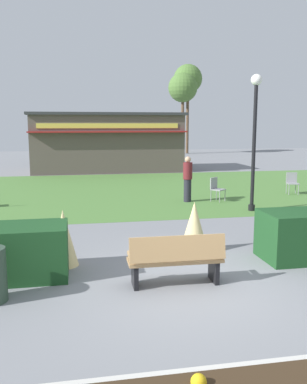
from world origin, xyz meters
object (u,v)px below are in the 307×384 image
(parked_car_center_slot, at_px, (135,152))
(tree_left_bg, at_px, (183,88))
(person_strolling, at_px, (188,179))
(park_bench, at_px, (176,259))
(parked_car_west_slot, at_px, (69,153))
(cafe_chair_west, at_px, (216,187))
(tree_right_bg, at_px, (188,80))
(cafe_chair_east, at_px, (292,181))
(food_kiosk, at_px, (107,142))
(lamppost_mid, at_px, (255,127))

(parked_car_center_slot, xyz_separation_m, tree_left_bg, (5.55, 6.25, 5.65))
(person_strolling, bearing_deg, park_bench, -19.60)
(park_bench, distance_m, parked_car_west_slot, 26.50)
(cafe_chair_west, bearing_deg, tree_right_bg, 77.18)
(cafe_chair_east, bearing_deg, tree_right_bg, 84.83)
(park_bench, relative_size, parked_car_west_slot, 0.40)
(parked_car_west_slot, xyz_separation_m, tree_right_bg, (11.56, 7.27, 6.56))
(food_kiosk, xyz_separation_m, parked_car_west_slot, (-2.44, 7.32, -1.14))
(lamppost_mid, relative_size, tree_left_bg, 0.57)
(cafe_chair_west, distance_m, person_strolling, 1.14)
(food_kiosk, height_order, cafe_chair_east, food_kiosk)
(cafe_chair_east, height_order, tree_right_bg, tree_right_bg)
(food_kiosk, height_order, cafe_chair_west, food_kiosk)
(tree_left_bg, bearing_deg, food_kiosk, -121.61)
(tree_left_bg, bearing_deg, parked_car_west_slot, -149.93)
(park_bench, bearing_deg, parked_car_west_slot, 94.82)
(park_bench, distance_m, parked_car_center_slot, 26.57)
(parked_car_west_slot, height_order, tree_left_bg, tree_left_bg)
(cafe_chair_east, bearing_deg, food_kiosk, 123.60)
(park_bench, relative_size, person_strolling, 1.01)
(park_bench, xyz_separation_m, tree_left_bg, (8.56, 32.65, 5.81))
(park_bench, height_order, tree_right_bg, tree_right_bg)
(food_kiosk, height_order, tree_left_bg, tree_left_bg)
(park_bench, distance_m, food_kiosk, 19.13)
(cafe_chair_west, bearing_deg, parked_car_center_slot, 91.31)
(lamppost_mid, height_order, tree_left_bg, tree_left_bg)
(lamppost_mid, bearing_deg, tree_left_bg, 80.41)
(tree_left_bg, xyz_separation_m, tree_right_bg, (0.77, 1.02, 0.91))
(tree_left_bg, bearing_deg, person_strolling, -104.06)
(person_strolling, distance_m, tree_left_bg, 26.12)
(cafe_chair_east, relative_size, tree_right_bg, 0.10)
(food_kiosk, xyz_separation_m, parked_car_center_slot, (2.80, 7.32, -1.14))
(person_strolling, height_order, tree_left_bg, tree_left_bg)
(cafe_chair_west, height_order, tree_right_bg, tree_right_bg)
(lamppost_mid, distance_m, parked_car_center_slot, 20.64)
(lamppost_mid, distance_m, tree_right_bg, 28.61)
(cafe_chair_west, xyz_separation_m, cafe_chair_east, (3.64, 0.99, 0.00))
(cafe_chair_east, xyz_separation_m, tree_left_bg, (1.49, 23.89, 5.76))
(lamppost_mid, relative_size, parked_car_center_slot, 1.03)
(person_strolling, xyz_separation_m, parked_car_center_slot, (0.66, 18.53, -0.22))
(tree_left_bg, bearing_deg, park_bench, -104.70)
(cafe_chair_west, distance_m, tree_right_bg, 27.38)
(cafe_chair_west, bearing_deg, lamppost_mid, -72.20)
(food_kiosk, relative_size, tree_right_bg, 1.06)
(lamppost_mid, xyz_separation_m, parked_car_west_slot, (-6.27, 20.51, -2.14))
(park_bench, relative_size, cafe_chair_east, 1.92)
(lamppost_mid, xyz_separation_m, tree_left_bg, (4.52, 26.75, 3.51))
(food_kiosk, relative_size, tree_left_bg, 1.19)
(park_bench, distance_m, tree_right_bg, 35.58)
(cafe_chair_west, xyz_separation_m, parked_car_west_slot, (-5.67, 18.63, 0.12))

